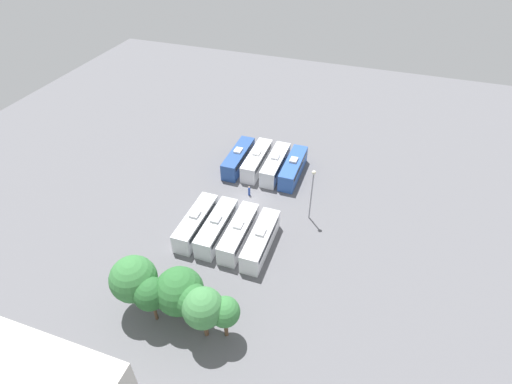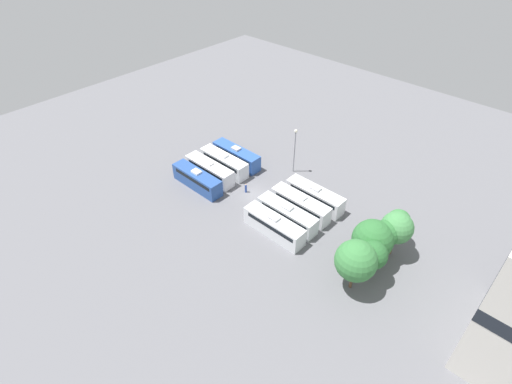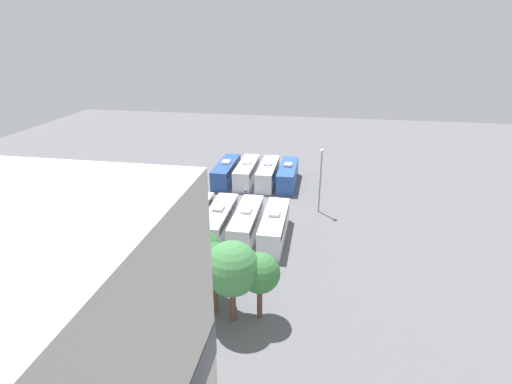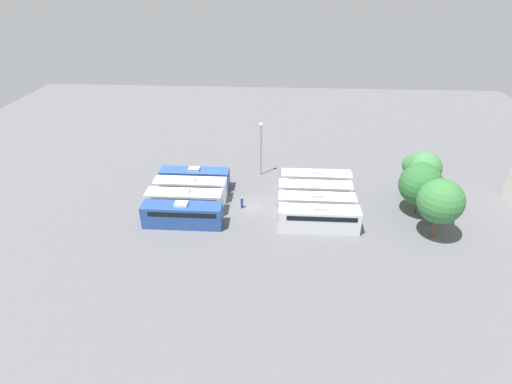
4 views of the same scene
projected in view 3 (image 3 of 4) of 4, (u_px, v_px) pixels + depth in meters
The scene contains 17 objects.
ground_plane at pixel (247, 204), 55.67m from camera, with size 123.39×123.39×0.00m, color slate.
bus_0 at pixel (288, 174), 62.41m from camera, with size 2.59×10.21×3.37m.
bus_1 at pixel (268, 173), 62.92m from camera, with size 2.59×10.21×3.37m.
bus_2 at pixel (247, 172), 63.57m from camera, with size 2.59×10.21×3.37m.
bus_3 at pixel (226, 171), 63.69m from camera, with size 2.59×10.21×3.37m.
bus_4 at pixel (274, 226), 46.04m from camera, with size 2.59×10.21×3.37m.
bus_5 at pixel (246, 222), 46.89m from camera, with size 2.59×10.21×3.37m.
bus_6 at pixel (219, 220), 47.43m from camera, with size 2.59×10.21×3.37m.
bus_7 at pixel (193, 218), 47.87m from camera, with size 2.59×10.21×3.37m.
worker_person at pixel (246, 195), 56.75m from camera, with size 0.36×0.36×1.76m.
light_pole at pixel (321, 171), 51.32m from camera, with size 0.60×0.60×8.72m.
tree_0 at pixel (260, 273), 32.33m from camera, with size 3.36×3.36×6.06m.
tree_1 at pixel (232, 269), 31.80m from camera, with size 4.51×4.51×7.26m.
tree_2 at pixel (214, 265), 32.83m from camera, with size 3.79×3.79×6.60m.
tree_3 at pixel (194, 261), 33.96m from camera, with size 5.59×5.59×7.19m.
tree_4 at pixel (157, 265), 32.87m from camera, with size 3.80×3.80×6.60m.
tree_5 at pixel (131, 252), 34.00m from camera, with size 5.40×5.40×7.78m.
Camera 3 is at (-9.97, 49.90, 22.69)m, focal length 28.00 mm.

